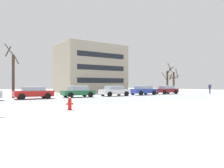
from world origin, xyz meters
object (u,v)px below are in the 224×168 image
object	(u,v)px
parked_car_white	(115,91)
parked_car_blue	(143,90)
parked_car_red	(33,92)
pedestrian_crossing	(210,88)
parked_car_green	(78,91)
parked_car_maroon	(166,90)
fire_hydrant	(70,103)

from	to	relation	value
parked_car_white	parked_car_blue	world-z (taller)	parked_car_blue
parked_car_red	pedestrian_crossing	size ratio (longest dim) A/B	2.37
parked_car_green	parked_car_maroon	size ratio (longest dim) A/B	1.00
parked_car_white	pedestrian_crossing	xyz separation A→B (m)	(18.46, -2.72, 0.30)
parked_car_white	parked_car_maroon	xyz separation A→B (m)	(10.61, 0.19, -0.00)
fire_hydrant	parked_car_maroon	size ratio (longest dim) A/B	0.20
fire_hydrant	parked_car_green	bearing A→B (deg)	62.47
parked_car_white	parked_car_maroon	bearing A→B (deg)	1.01
parked_car_green	pedestrian_crossing	xyz separation A→B (m)	(23.76, -3.00, 0.29)
parked_car_red	parked_car_maroon	xyz separation A→B (m)	(21.21, -0.11, 0.00)
parked_car_red	parked_car_blue	xyz separation A→B (m)	(15.91, -0.29, 0.02)
fire_hydrant	parked_car_green	xyz separation A→B (m)	(6.10, 11.70, 0.32)
parked_car_green	parked_car_blue	bearing A→B (deg)	-1.50
parked_car_red	parked_car_green	bearing A→B (deg)	-0.15
parked_car_blue	pedestrian_crossing	xyz separation A→B (m)	(13.15, -2.72, 0.29)
fire_hydrant	parked_car_blue	world-z (taller)	parked_car_blue
parked_car_green	parked_car_red	bearing A→B (deg)	179.85
parked_car_white	parked_car_blue	xyz separation A→B (m)	(5.30, 0.00, 0.02)
fire_hydrant	parked_car_maroon	distance (m)	24.88
parked_car_blue	parked_car_maroon	xyz separation A→B (m)	(5.30, 0.18, -0.02)
parked_car_white	parked_car_blue	size ratio (longest dim) A/B	1.05
fire_hydrant	parked_car_red	size ratio (longest dim) A/B	0.20
parked_car_red	parked_car_white	size ratio (longest dim) A/B	0.99
parked_car_blue	parked_car_maroon	bearing A→B (deg)	1.98
fire_hydrant	parked_car_red	world-z (taller)	parked_car_red
fire_hydrant	parked_car_blue	size ratio (longest dim) A/B	0.20
fire_hydrant	parked_car_blue	distance (m)	20.24
parked_car_green	parked_car_maroon	distance (m)	15.91
parked_car_red	parked_car_white	distance (m)	10.61
fire_hydrant	parked_car_green	world-z (taller)	parked_car_green
fire_hydrant	parked_car_maroon	world-z (taller)	parked_car_maroon
fire_hydrant	parked_car_blue	bearing A→B (deg)	34.37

